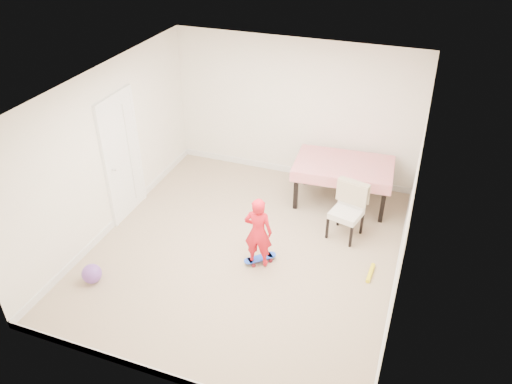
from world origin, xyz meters
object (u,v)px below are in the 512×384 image
(dining_chair, at_px, (346,212))
(skateboard, at_px, (260,259))
(dining_table, at_px, (342,183))
(child, at_px, (258,234))
(balloon, at_px, (92,274))

(dining_chair, bearing_deg, skateboard, -120.78)
(dining_table, xyz_separation_m, skateboard, (-0.79, -2.01, -0.35))
(dining_table, height_order, skateboard, dining_table)
(dining_chair, xyz_separation_m, skateboard, (-1.04, -1.05, -0.42))
(dining_chair, height_order, skateboard, dining_chair)
(child, bearing_deg, dining_chair, -138.01)
(dining_chair, xyz_separation_m, child, (-1.05, -1.12, 0.10))
(dining_table, distance_m, dining_chair, 0.99)
(dining_table, bearing_deg, child, -114.74)
(dining_chair, distance_m, child, 1.54)
(skateboard, distance_m, child, 0.53)
(skateboard, bearing_deg, balloon, 167.29)
(skateboard, bearing_deg, dining_table, 25.70)
(dining_table, distance_m, child, 2.23)
(dining_chair, relative_size, child, 0.82)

